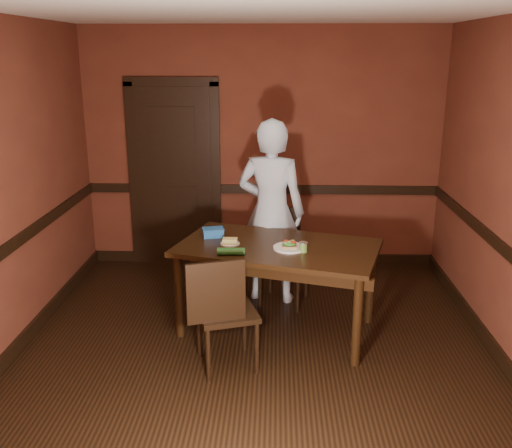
# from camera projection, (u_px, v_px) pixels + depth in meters

# --- Properties ---
(floor) EXTENTS (4.00, 4.50, 0.01)m
(floor) POSITION_uv_depth(u_px,v_px,m) (254.00, 359.00, 4.66)
(floor) COLOR black
(floor) RESTS_ON ground
(ceiling) EXTENTS (4.00, 4.50, 0.01)m
(ceiling) POSITION_uv_depth(u_px,v_px,m) (254.00, 7.00, 3.88)
(ceiling) COLOR white
(ceiling) RESTS_ON ground
(wall_back) EXTENTS (4.00, 0.02, 2.70)m
(wall_back) POSITION_uv_depth(u_px,v_px,m) (262.00, 150.00, 6.42)
(wall_back) COLOR #5F2B1C
(wall_back) RESTS_ON ground
(wall_front) EXTENTS (4.00, 0.02, 2.70)m
(wall_front) POSITION_uv_depth(u_px,v_px,m) (231.00, 349.00, 2.12)
(wall_front) COLOR #5F2B1C
(wall_front) RESTS_ON ground
(dado_back) EXTENTS (4.00, 0.03, 0.10)m
(dado_back) POSITION_uv_depth(u_px,v_px,m) (262.00, 189.00, 6.54)
(dado_back) COLOR black
(dado_back) RESTS_ON ground
(dado_left) EXTENTS (0.03, 4.50, 0.10)m
(dado_left) POSITION_uv_depth(u_px,v_px,m) (2.00, 252.00, 4.47)
(dado_left) COLOR black
(dado_left) RESTS_ON ground
(baseboard_back) EXTENTS (4.00, 0.03, 0.12)m
(baseboard_back) POSITION_uv_depth(u_px,v_px,m) (262.00, 258.00, 6.78)
(baseboard_back) COLOR black
(baseboard_back) RESTS_ON ground
(baseboard_left) EXTENTS (0.03, 4.50, 0.12)m
(baseboard_left) POSITION_uv_depth(u_px,v_px,m) (15.00, 348.00, 4.71)
(baseboard_left) COLOR black
(baseboard_left) RESTS_ON ground
(baseboard_right) EXTENTS (0.03, 4.50, 0.12)m
(baseboard_right) POSITION_uv_depth(u_px,v_px,m) (501.00, 357.00, 4.58)
(baseboard_right) COLOR black
(baseboard_right) RESTS_ON ground
(door) EXTENTS (1.05, 0.07, 2.20)m
(door) POSITION_uv_depth(u_px,v_px,m) (174.00, 172.00, 6.50)
(door) COLOR black
(door) RESTS_ON ground
(dining_table) EXTENTS (1.90, 1.39, 0.80)m
(dining_table) POSITION_uv_depth(u_px,v_px,m) (277.00, 288.00, 5.06)
(dining_table) COLOR black
(dining_table) RESTS_ON floor
(chair_far) EXTENTS (0.54, 0.54, 0.94)m
(chair_far) POSITION_uv_depth(u_px,v_px,m) (284.00, 258.00, 5.60)
(chair_far) COLOR black
(chair_far) RESTS_ON floor
(chair_near) EXTENTS (0.56, 0.56, 0.95)m
(chair_near) POSITION_uv_depth(u_px,v_px,m) (227.00, 310.00, 4.45)
(chair_near) COLOR black
(chair_near) RESTS_ON floor
(person) EXTENTS (0.74, 0.57, 1.82)m
(person) POSITION_uv_depth(u_px,v_px,m) (271.00, 212.00, 5.57)
(person) COLOR silver
(person) RESTS_ON floor
(sandwich_plate) EXTENTS (0.28, 0.28, 0.07)m
(sandwich_plate) POSITION_uv_depth(u_px,v_px,m) (289.00, 247.00, 4.86)
(sandwich_plate) COLOR white
(sandwich_plate) RESTS_ON dining_table
(sauce_jar) EXTENTS (0.07, 0.07, 0.09)m
(sauce_jar) POSITION_uv_depth(u_px,v_px,m) (303.00, 247.00, 4.78)
(sauce_jar) COLOR #61913D
(sauce_jar) RESTS_ON dining_table
(cheese_saucer) EXTENTS (0.17, 0.17, 0.05)m
(cheese_saucer) POSITION_uv_depth(u_px,v_px,m) (230.00, 242.00, 4.97)
(cheese_saucer) COLOR white
(cheese_saucer) RESTS_ON dining_table
(food_tub) EXTENTS (0.22, 0.17, 0.08)m
(food_tub) POSITION_uv_depth(u_px,v_px,m) (213.00, 232.00, 5.17)
(food_tub) COLOR #2769B9
(food_tub) RESTS_ON dining_table
(wrapped_veg) EXTENTS (0.23, 0.07, 0.06)m
(wrapped_veg) POSITION_uv_depth(u_px,v_px,m) (231.00, 251.00, 4.70)
(wrapped_veg) COLOR #1E521B
(wrapped_veg) RESTS_ON dining_table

